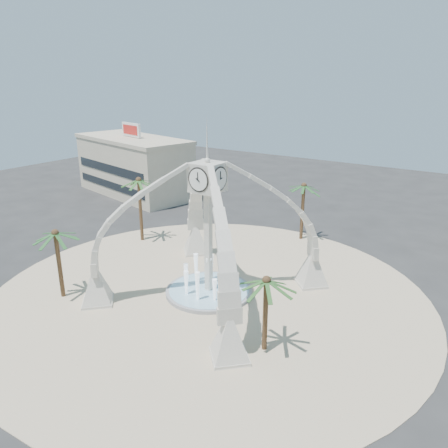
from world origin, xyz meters
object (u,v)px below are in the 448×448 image
Objects in this scene: clock_tower at (208,228)px; palm_north at (304,186)px; palm_east at (266,281)px; palm_west at (139,181)px; fountain at (209,291)px; palm_south at (55,234)px.

palm_north is at bearing 87.21° from clock_tower.
palm_east is 0.76× the size of palm_west.
palm_east is 23.99m from palm_north.
clock_tower is at bearing -90.00° from fountain.
palm_south is (-10.65, -8.07, 5.83)m from fountain.
fountain is 0.95× the size of palm_west.
palm_west is 1.20× the size of palm_south.
palm_south is (-11.53, -26.05, -0.58)m from palm_north.
palm_west is (-15.03, 6.50, 7.15)m from fountain.
palm_south reaches higher than fountain.
palm_north reaches higher than palm_south.
palm_west is at bearing 154.58° from palm_east.
palm_south is at bearing -113.87° from palm_north.
fountain is at bearing 37.15° from palm_south.
clock_tower reaches higher than palm_west.
palm_west is at bearing 106.70° from palm_south.
palm_east is at bearing -25.42° from palm_west.
palm_west is (-23.61, 11.22, 1.87)m from palm_east.
palm_west is 1.10× the size of palm_north.
fountain is 19.10m from palm_north.
palm_south is (4.37, -14.58, -1.32)m from palm_west.
clock_tower is 16.40m from palm_west.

